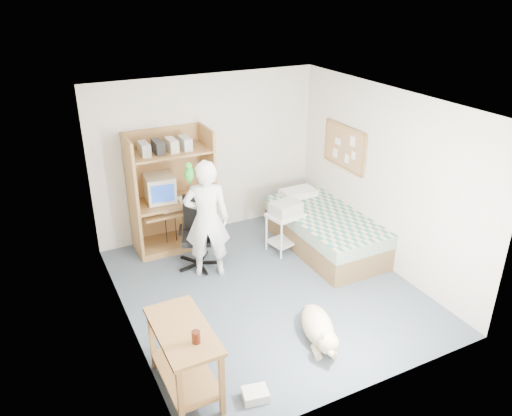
{
  "coord_description": "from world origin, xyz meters",
  "views": [
    {
      "loc": [
        -2.63,
        -4.9,
        3.78
      ],
      "look_at": [
        -0.0,
        0.33,
        1.05
      ],
      "focal_mm": 35.0,
      "sensor_mm": 36.0,
      "label": 1
    }
  ],
  "objects_px": {
    "bed": "(324,230)",
    "dog": "(319,328)",
    "office_chair": "(198,241)",
    "printer_cart": "(285,226)",
    "person": "(207,219)",
    "computer_hutch": "(172,195)",
    "side_desk": "(184,350)"
  },
  "relations": [
    {
      "from": "side_desk",
      "to": "printer_cart",
      "type": "distance_m",
      "value": 3.05
    },
    {
      "from": "bed",
      "to": "office_chair",
      "type": "xyz_separation_m",
      "value": [
        -1.87,
        0.41,
        0.07
      ]
    },
    {
      "from": "side_desk",
      "to": "office_chair",
      "type": "distance_m",
      "value": 2.43
    },
    {
      "from": "computer_hutch",
      "to": "person",
      "type": "relative_size",
      "value": 1.08
    },
    {
      "from": "office_chair",
      "to": "bed",
      "type": "bearing_deg",
      "value": 9.54
    },
    {
      "from": "computer_hutch",
      "to": "person",
      "type": "bearing_deg",
      "value": -81.05
    },
    {
      "from": "computer_hutch",
      "to": "person",
      "type": "xyz_separation_m",
      "value": [
        0.16,
        -1.02,
        0.01
      ]
    },
    {
      "from": "side_desk",
      "to": "person",
      "type": "bearing_deg",
      "value": 62.27
    },
    {
      "from": "office_chair",
      "to": "person",
      "type": "distance_m",
      "value": 0.56
    },
    {
      "from": "person",
      "to": "dog",
      "type": "bearing_deg",
      "value": 128.83
    },
    {
      "from": "bed",
      "to": "dog",
      "type": "height_order",
      "value": "bed"
    },
    {
      "from": "office_chair",
      "to": "dog",
      "type": "bearing_deg",
      "value": -52.68
    },
    {
      "from": "bed",
      "to": "dog",
      "type": "relative_size",
      "value": 1.99
    },
    {
      "from": "office_chair",
      "to": "person",
      "type": "height_order",
      "value": "person"
    },
    {
      "from": "bed",
      "to": "person",
      "type": "relative_size",
      "value": 1.21
    },
    {
      "from": "side_desk",
      "to": "printer_cart",
      "type": "xyz_separation_m",
      "value": [
        2.28,
        2.02,
        -0.09
      ]
    },
    {
      "from": "computer_hutch",
      "to": "office_chair",
      "type": "distance_m",
      "value": 0.86
    },
    {
      "from": "side_desk",
      "to": "computer_hutch",
      "type": "bearing_deg",
      "value": 73.86
    },
    {
      "from": "computer_hutch",
      "to": "bed",
      "type": "bearing_deg",
      "value": -29.29
    },
    {
      "from": "side_desk",
      "to": "bed",
      "type": "bearing_deg",
      "value": 32.5
    },
    {
      "from": "office_chair",
      "to": "dog",
      "type": "relative_size",
      "value": 0.99
    },
    {
      "from": "office_chair",
      "to": "printer_cart",
      "type": "distance_m",
      "value": 1.32
    },
    {
      "from": "side_desk",
      "to": "person",
      "type": "distance_m",
      "value": 2.2
    },
    {
      "from": "office_chair",
      "to": "printer_cart",
      "type": "bearing_deg",
      "value": 12.93
    },
    {
      "from": "office_chair",
      "to": "person",
      "type": "xyz_separation_m",
      "value": [
        0.03,
        -0.3,
        0.48
      ]
    },
    {
      "from": "printer_cart",
      "to": "side_desk",
      "type": "bearing_deg",
      "value": -150.22
    },
    {
      "from": "office_chair",
      "to": "side_desk",
      "type": "bearing_deg",
      "value": -92.0
    },
    {
      "from": "bed",
      "to": "dog",
      "type": "xyz_separation_m",
      "value": [
        -1.26,
        -1.79,
        -0.12
      ]
    },
    {
      "from": "bed",
      "to": "office_chair",
      "type": "height_order",
      "value": "office_chair"
    },
    {
      "from": "person",
      "to": "printer_cart",
      "type": "relative_size",
      "value": 2.78
    },
    {
      "from": "computer_hutch",
      "to": "side_desk",
      "type": "bearing_deg",
      "value": -106.14
    },
    {
      "from": "computer_hutch",
      "to": "bed",
      "type": "xyz_separation_m",
      "value": [
        2.0,
        -1.12,
        -0.53
      ]
    }
  ]
}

